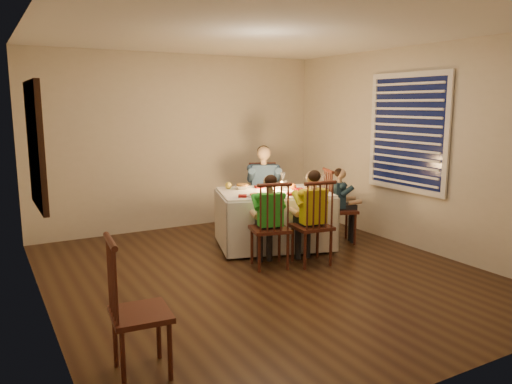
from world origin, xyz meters
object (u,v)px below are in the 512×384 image
child_green (269,267)px  serving_bowl (242,187)px  child_teal (339,242)px  adult (264,232)px  child_yellow (311,263)px  dining_table (274,207)px  chair_extra (143,373)px  chair_near_left (269,267)px  chair_near_right (311,263)px  chair_end (339,242)px  chair_adult (264,232)px

child_green → serving_bowl: bearing=-86.4°
child_teal → adult: bearing=52.4°
child_green → child_yellow: 0.51m
child_green → child_yellow: bearing=178.0°
child_green → serving_bowl: size_ratio=5.48×
dining_table → chair_extra: (-2.46, -2.26, -0.53)m
chair_near_left → chair_near_right: size_ratio=1.00×
serving_bowl → dining_table: bearing=-50.0°
adult → child_teal: 1.16m
chair_end → adult: bearing=52.4°
dining_table → child_teal: size_ratio=1.63×
adult → chair_near_right: bearing=-76.0°
chair_near_right → chair_extra: (-2.47, -1.42, 0.00)m
chair_near_right → child_green: bearing=-9.0°
chair_adult → chair_near_right: (-0.25, -1.55, 0.00)m
dining_table → chair_near_left: size_ratio=1.64×
dining_table → child_teal: bearing=-0.4°
chair_near_right → chair_extra: chair_near_right is taller
chair_near_left → serving_bowl: serving_bowl is taller
adult → child_teal: (0.63, -0.98, 0.00)m
dining_table → chair_end: bearing=-0.4°
chair_extra → serving_bowl: serving_bowl is taller
dining_table → chair_end: 1.07m
chair_near_left → serving_bowl: bearing=-86.4°
chair_end → chair_near_right: bearing=142.9°
child_green → adult: bearing=-103.5°
chair_near_right → chair_end: same height
chair_near_right → child_teal: (0.88, 0.57, 0.00)m
dining_table → child_teal: 1.07m
adult → child_yellow: size_ratio=1.14×
chair_near_left → adult: (0.74, 1.41, 0.00)m
chair_end → chair_extra: chair_end is taller
chair_extra → child_yellow: size_ratio=0.89×
chair_near_left → chair_end: (1.37, 0.43, 0.00)m
chair_adult → chair_extra: chair_adult is taller
chair_near_right → chair_extra: size_ratio=1.01×
chair_adult → chair_extra: size_ratio=1.01×
chair_adult → child_green: 1.59m
chair_adult → serving_bowl: serving_bowl is taller
chair_extra → chair_near_right: bearing=-54.7°
child_yellow → child_teal: bearing=-139.7°
chair_near_left → chair_end: size_ratio=1.00×
adult → child_yellow: bearing=-76.0°
child_teal → serving_bowl: serving_bowl is taller
child_green → child_teal: (1.37, 0.43, 0.00)m
chair_adult → child_green: (-0.74, -1.41, 0.00)m
adult → child_green: (-0.74, -1.41, 0.00)m
child_teal → chair_adult: bearing=52.4°
chair_extra → child_green: size_ratio=0.92×
chair_adult → child_teal: 1.16m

